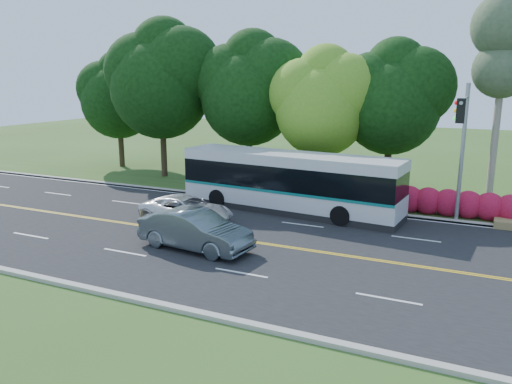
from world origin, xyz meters
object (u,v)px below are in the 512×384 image
at_px(sedan, 195,230).
at_px(suv, 187,210).
at_px(traffic_signal, 462,135).
at_px(transit_bus, 289,183).

xyz_separation_m(sedan, suv, (-2.45, 3.21, -0.16)).
relative_size(traffic_signal, suv, 1.43).
distance_m(transit_bus, suv, 5.89).
distance_m(sedan, suv, 4.05).
bearing_deg(sedan, transit_bus, -4.24).
bearing_deg(suv, transit_bus, -37.83).
xyz_separation_m(traffic_signal, sedan, (-9.99, -7.27, -3.81)).
xyz_separation_m(transit_bus, suv, (-3.87, -4.35, -0.92)).
relative_size(sedan, suv, 1.04).
bearing_deg(suv, sedan, -138.82).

